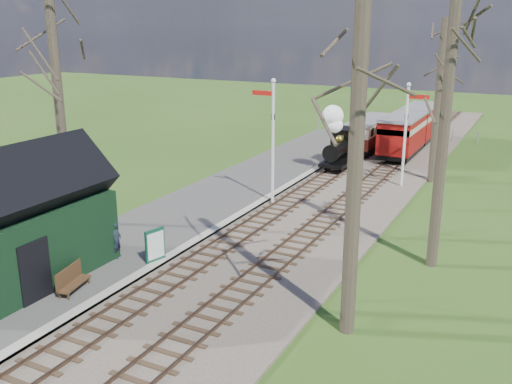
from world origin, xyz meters
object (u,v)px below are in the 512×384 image
coach (369,132)px  bench (71,279)px  red_carriage_a (402,135)px  red_carriage_b (420,123)px  semaphore_near (272,133)px  semaphore_far (407,127)px  station_shed (23,223)px  locomotive (340,141)px  sign_board (155,245)px  person (117,240)px

coach → bench: 26.21m
red_carriage_a → red_carriage_b: same height
semaphore_near → bench: bearing=-97.5°
semaphore_far → station_shed: bearing=-115.7°
semaphore_near → red_carriage_b: 18.82m
semaphore_far → bench: size_ratio=3.82×
station_shed → semaphore_near: bearing=73.6°
coach → red_carriage_b: bearing=58.8°
station_shed → semaphore_near: semaphore_near is taller
locomotive → sign_board: (-1.34, -16.79, -1.03)m
semaphore_far → red_carriage_a: (-1.77, 6.91, -1.78)m
red_carriage_a → bench: size_ratio=3.60×
red_carriage_b → person: bearing=-101.2°
red_carriage_b → sign_board: bearing=-98.3°
station_shed → bench: (1.94, 0.03, -1.68)m
locomotive → red_carriage_b: locomotive is taller
semaphore_near → coach: size_ratio=0.98×
semaphore_near → bench: semaphore_near is taller
coach → red_carriage_b: (2.60, 4.29, 0.21)m
semaphore_far → red_carriage_b: bearing=98.1°
station_shed → sign_board: size_ratio=5.08×
semaphore_far → coach: 9.43m
coach → bench: bearing=-95.2°
station_shed → coach: station_shed is taller
coach → bench: coach is taller
semaphore_far → sign_board: (-5.73, -14.72, -2.53)m
red_carriage_a → bench: 25.39m
person → bench: bearing=170.0°
station_shed → semaphore_far: size_ratio=1.10×
semaphore_near → red_carriage_a: size_ratio=1.15×
semaphore_near → coach: bearing=86.9°
red_carriage_b → bench: red_carriage_b is taller
red_carriage_a → red_carriage_b: (0.00, 5.50, 0.00)m
station_shed → red_carriage_a: 25.86m
coach → person: coach is taller
red_carriage_a → sign_board: bearing=-100.4°
semaphore_far → coach: semaphore_far is taller
locomotive → bench: (-2.34, -20.03, -1.27)m
semaphore_far → red_carriage_b: (-1.77, 12.41, -1.78)m
station_shed → red_carriage_a: size_ratio=1.17×
locomotive → station_shed: bearing=-102.1°
semaphore_far → locomotive: size_ratio=1.44×
locomotive → red_carriage_a: 5.51m
semaphore_far → coach: (-4.37, 8.12, -1.99)m
semaphore_near → person: bearing=-102.8°
station_shed → locomotive: size_ratio=1.59×
semaphore_far → bench: (-6.73, -17.97, -2.76)m
sign_board → semaphore_far: bearing=68.7°
red_carriage_a → red_carriage_b: bearing=90.0°
station_shed → red_carriage_b: station_shed is taller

